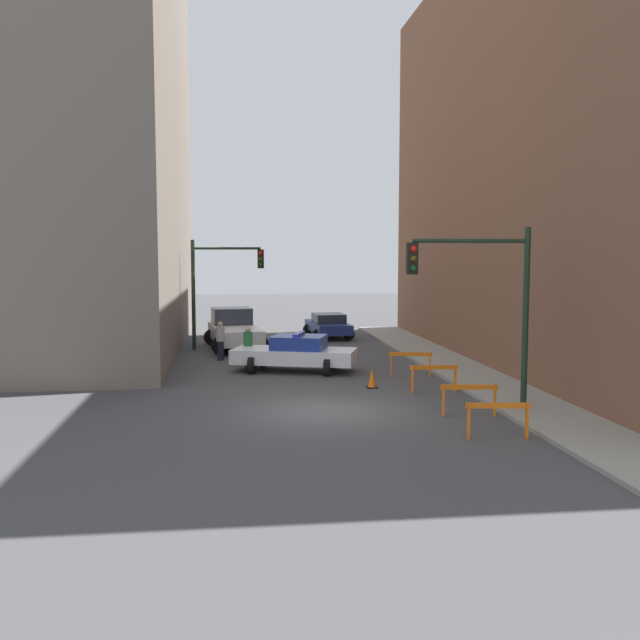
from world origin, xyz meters
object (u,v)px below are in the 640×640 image
(barrier_back, at_px, (434,374))
(police_car, at_px, (295,353))
(parked_car_near, at_px, (328,325))
(pedestrian_corner, at_px, (220,340))
(traffic_light_near, at_px, (488,289))
(barrier_mid, at_px, (469,394))
(barrier_corner, at_px, (411,360))
(pedestrian_crossing, at_px, (248,346))
(traffic_cone, at_px, (372,379))
(traffic_light_far, at_px, (217,278))
(barrier_front, at_px, (498,414))
(white_truck, at_px, (234,330))

(barrier_back, bearing_deg, police_car, 131.57)
(parked_car_near, bearing_deg, pedestrian_corner, -131.15)
(traffic_light_near, xyz_separation_m, police_car, (-4.90, 7.50, -2.81))
(parked_car_near, bearing_deg, barrier_mid, -90.22)
(traffic_light_near, height_order, police_car, traffic_light_near)
(police_car, distance_m, barrier_corner, 4.46)
(barrier_back, bearing_deg, barrier_corner, 90.03)
(parked_car_near, bearing_deg, police_car, -108.65)
(traffic_light_near, distance_m, barrier_mid, 3.08)
(barrier_mid, bearing_deg, parked_car_near, 94.24)
(pedestrian_crossing, relative_size, barrier_corner, 1.05)
(parked_car_near, relative_size, traffic_cone, 6.75)
(traffic_light_far, distance_m, barrier_front, 19.23)
(traffic_light_far, height_order, barrier_front, traffic_light_far)
(barrier_corner, bearing_deg, white_truck, 126.86)
(barrier_back, relative_size, barrier_corner, 1.01)
(barrier_mid, height_order, barrier_back, same)
(barrier_back, relative_size, traffic_cone, 2.44)
(traffic_light_near, distance_m, barrier_corner, 6.62)
(barrier_back, bearing_deg, traffic_light_near, -75.33)
(police_car, distance_m, traffic_cone, 4.37)
(police_car, height_order, white_truck, white_truck)
(traffic_light_far, relative_size, barrier_mid, 3.27)
(traffic_light_near, height_order, parked_car_near, traffic_light_near)
(traffic_light_near, relative_size, white_truck, 0.93)
(white_truck, xyz_separation_m, parked_car_near, (5.09, 3.87, -0.23))
(white_truck, distance_m, barrier_mid, 16.57)
(traffic_light_far, xyz_separation_m, barrier_mid, (7.31, -15.16, -2.78))
(parked_car_near, height_order, barrier_mid, parked_car_near)
(traffic_light_far, distance_m, barrier_corner, 11.60)
(barrier_back, distance_m, barrier_corner, 3.09)
(traffic_light_near, relative_size, barrier_corner, 3.30)
(parked_car_near, xyz_separation_m, barrier_corner, (1.40, -12.53, -0.06))
(barrier_front, bearing_deg, traffic_light_far, 112.26)
(traffic_light_near, bearing_deg, barrier_mid, -136.54)
(traffic_light_near, xyz_separation_m, barrier_mid, (-0.72, -0.68, -2.91))
(white_truck, distance_m, traffic_cone, 11.72)
(barrier_front, height_order, barrier_mid, same)
(barrier_front, xyz_separation_m, barrier_corner, (0.09, 9.03, 0.00))
(traffic_light_far, height_order, traffic_cone, traffic_light_far)
(barrier_corner, distance_m, traffic_cone, 2.82)
(traffic_light_far, relative_size, barrier_back, 3.25)
(traffic_light_far, distance_m, pedestrian_corner, 4.48)
(white_truck, xyz_separation_m, pedestrian_corner, (-0.60, -3.77, -0.04))
(pedestrian_crossing, xyz_separation_m, barrier_mid, (5.98, -9.30, -0.24))
(traffic_cone, bearing_deg, parked_car_near, 88.16)
(white_truck, bearing_deg, barrier_back, -68.87)
(pedestrian_corner, height_order, barrier_back, pedestrian_corner)
(police_car, bearing_deg, barrier_mid, -135.46)
(pedestrian_crossing, bearing_deg, white_truck, 105.49)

